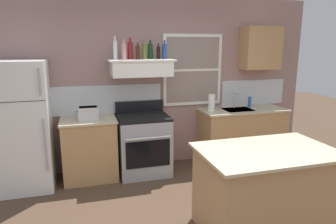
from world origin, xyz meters
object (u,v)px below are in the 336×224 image
bottle_dark_green_wine (150,51)px  dish_soap_bottle (250,102)px  refrigerator (23,126)px  bottle_olive_oil_square (144,51)px  bottle_blue_liqueur (165,51)px  bottle_balsamic_dark (158,52)px  kitchen_island (265,190)px  bottle_rose_pink (124,51)px  stove_range (144,144)px  bottle_brown_stout (138,52)px  bottle_clear_tall (115,50)px  bottle_red_label_wine (130,50)px  toaster (88,113)px  paper_towel_roll (211,103)px

bottle_dark_green_wine → dish_soap_bottle: 1.92m
refrigerator → dish_soap_bottle: bearing=2.6°
bottle_olive_oil_square → bottle_blue_liqueur: bearing=7.0°
bottle_balsamic_dark → kitchen_island: bearing=-70.7°
bottle_rose_pink → stove_range: bearing=-12.2°
refrigerator → stove_range: size_ratio=1.61×
bottle_rose_pink → bottle_brown_stout: (0.20, 0.01, -0.02)m
bottle_olive_oil_square → bottle_dark_green_wine: bearing=36.6°
stove_range → dish_soap_bottle: same height
bottle_olive_oil_square → bottle_clear_tall: bearing=174.3°
bottle_rose_pink → bottle_balsamic_dark: (0.51, 0.02, -0.02)m
bottle_red_label_wine → bottle_blue_liqueur: (0.52, -0.01, -0.02)m
refrigerator → toaster: size_ratio=5.92×
toaster → bottle_balsamic_dark: bearing=5.7°
toaster → bottle_dark_green_wine: 1.29m
bottle_red_label_wine → dish_soap_bottle: 2.21m
stove_range → bottle_red_label_wine: (-0.15, 0.12, 1.41)m
refrigerator → bottle_rose_pink: bottle_rose_pink is taller
bottle_rose_pink → bottle_olive_oil_square: (0.30, 0.01, -0.01)m
bottle_brown_stout → kitchen_island: bottle_brown_stout is taller
bottle_brown_stout → paper_towel_roll: (1.17, -0.02, -0.80)m
bottle_blue_liqueur → bottle_brown_stout: bearing=-174.5°
toaster → bottle_balsamic_dark: 1.35m
toaster → bottle_dark_green_wine: (0.95, 0.18, 0.85)m
bottle_dark_green_wine → kitchen_island: bottle_dark_green_wine is taller
bottle_clear_tall → paper_towel_roll: 1.72m
toaster → dish_soap_bottle: (2.67, 0.17, -0.01)m
bottle_dark_green_wine → bottle_balsamic_dark: 0.13m
bottle_red_label_wine → dish_soap_bottle: (2.03, 0.02, -0.88)m
bottle_dark_green_wine → bottle_rose_pink: bearing=-167.5°
bottle_dark_green_wine → bottle_clear_tall: bearing=-175.6°
bottle_rose_pink → bottle_dark_green_wine: size_ratio=1.04×
toaster → bottle_olive_oil_square: 1.20m
bottle_rose_pink → bottle_blue_liqueur: bottle_rose_pink is taller
bottle_red_label_wine → dish_soap_bottle: bearing=0.6°
bottle_red_label_wine → bottle_dark_green_wine: (0.31, 0.03, -0.01)m
stove_range → bottle_olive_oil_square: 1.40m
bottle_rose_pink → dish_soap_bottle: (2.13, 0.08, -0.87)m
toaster → bottle_rose_pink: bottle_rose_pink is taller
bottle_olive_oil_square → kitchen_island: 2.51m
bottle_rose_pink → bottle_dark_green_wine: (0.41, 0.09, -0.00)m
bottle_red_label_wine → bottle_blue_liqueur: bearing=-1.6°
bottle_red_label_wine → kitchen_island: bottle_red_label_wine is taller
bottle_blue_liqueur → bottle_olive_oil_square: bearing=-173.0°
bottle_blue_liqueur → paper_towel_roll: size_ratio=1.02×
bottle_dark_green_wine → stove_range: bearing=-137.7°
stove_range → bottle_balsamic_dark: (0.26, 0.07, 1.38)m
bottle_balsamic_dark → paper_towel_roll: bottle_balsamic_dark is taller
refrigerator → bottle_dark_green_wine: size_ratio=6.35×
bottle_balsamic_dark → kitchen_island: size_ratio=0.16×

